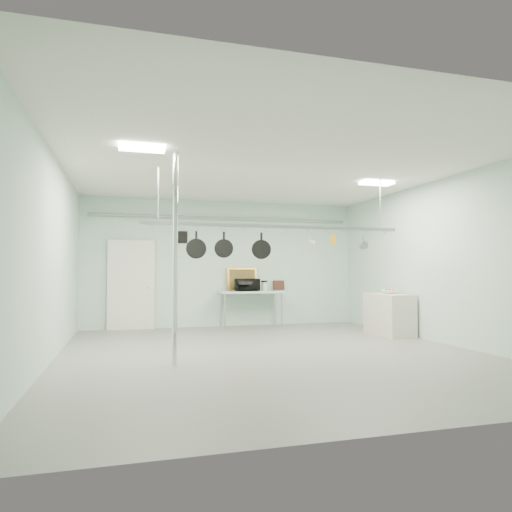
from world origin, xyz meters
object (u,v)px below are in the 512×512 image
object	(u,v)px
fruit_bowl	(390,292)
skillet_right	(261,246)
pot_rack	(277,225)
coffee_canister	(264,286)
chrome_pole	(175,258)
skillet_mid	(224,245)
prep_table	(251,294)
microwave	(247,285)
side_cabinet	(389,314)
skillet_left	(196,245)

from	to	relation	value
fruit_bowl	skillet_right	distance (m)	3.58
pot_rack	coffee_canister	size ratio (longest dim) A/B	22.26
chrome_pole	skillet_right	size ratio (longest dim) A/B	6.72
fruit_bowl	skillet_right	world-z (taller)	skillet_right
skillet_mid	skillet_right	size ratio (longest dim) A/B	0.94
prep_table	microwave	bearing A→B (deg)	-156.68
skillet_mid	prep_table	bearing A→B (deg)	81.64
microwave	skillet_right	xyz separation A→B (m)	(-0.59, -3.25, 0.79)
fruit_bowl	skillet_right	size ratio (longest dim) A/B	0.75
prep_table	side_cabinet	bearing A→B (deg)	-40.79
skillet_left	skillet_mid	size ratio (longest dim) A/B	1.06
prep_table	skillet_left	world-z (taller)	skillet_left
chrome_pole	pot_rack	xyz separation A→B (m)	(1.90, 0.90, 0.63)
fruit_bowl	skillet_mid	distance (m)	4.21
chrome_pole	skillet_left	xyz separation A→B (m)	(0.44, 0.90, 0.25)
side_cabinet	skillet_right	size ratio (longest dim) A/B	2.52
chrome_pole	coffee_canister	distance (m)	5.03
pot_rack	skillet_right	xyz separation A→B (m)	(-0.29, 0.00, -0.38)
chrome_pole	skillet_right	bearing A→B (deg)	29.27
pot_rack	skillet_right	size ratio (longest dim) A/B	10.08
prep_table	pot_rack	bearing A→B (deg)	-96.91
microwave	skillet_right	world-z (taller)	skillet_right
chrome_pole	microwave	size ratio (longest dim) A/B	5.74
pot_rack	fruit_bowl	distance (m)	3.44
side_cabinet	skillet_mid	world-z (taller)	skillet_mid
prep_table	microwave	size ratio (longest dim) A/B	2.87
fruit_bowl	skillet_right	xyz separation A→B (m)	(-3.28, -1.11, 0.90)
prep_table	skillet_left	bearing A→B (deg)	-119.35
skillet_left	skillet_mid	bearing A→B (deg)	9.22
side_cabinet	pot_rack	size ratio (longest dim) A/B	0.25
coffee_canister	skillet_left	size ratio (longest dim) A/B	0.45
microwave	chrome_pole	bearing A→B (deg)	57.45
side_cabinet	skillet_left	distance (m)	4.75
side_cabinet	skillet_right	bearing A→B (deg)	-161.27
skillet_left	fruit_bowl	bearing A→B (deg)	23.24
side_cabinet	skillet_mid	bearing A→B (deg)	-164.34
prep_table	chrome_pole	bearing A→B (deg)	-118.71
pot_rack	skillet_left	bearing A→B (deg)	180.00
prep_table	coffee_canister	distance (m)	0.40
side_cabinet	skillet_right	world-z (taller)	skillet_right
fruit_bowl	skillet_left	size ratio (longest dim) A/B	0.76
microwave	skillet_left	distance (m)	3.78
side_cabinet	coffee_canister	xyz separation A→B (m)	(-2.19, 2.23, 0.56)
chrome_pole	skillet_left	bearing A→B (deg)	63.73
chrome_pole	pot_rack	world-z (taller)	chrome_pole
side_cabinet	coffee_canister	world-z (taller)	coffee_canister
microwave	coffee_canister	bearing A→B (deg)	-175.52
coffee_canister	skillet_left	xyz separation A→B (m)	(-2.22, -3.33, 0.84)
prep_table	microwave	world-z (taller)	microwave
chrome_pole	skillet_mid	distance (m)	1.32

